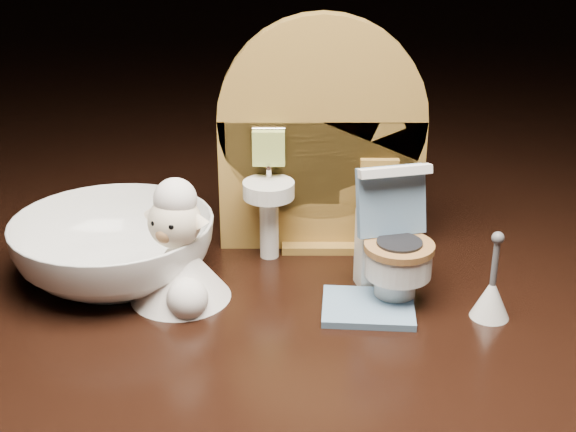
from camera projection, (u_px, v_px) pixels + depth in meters
backdrop_panel at (320, 150)px, 0.50m from camera, size 0.13×0.05×0.15m
toy_toilet at (392, 249)px, 0.46m from camera, size 0.04×0.05×0.08m
bath_mat at (368, 308)px, 0.45m from camera, size 0.05×0.05×0.00m
toilet_brush at (491, 295)px, 0.44m from camera, size 0.02×0.02×0.05m
plush_lamb at (178, 258)px, 0.45m from camera, size 0.06×0.06×0.08m
ceramic_bowl at (114, 249)px, 0.48m from camera, size 0.13×0.13×0.04m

